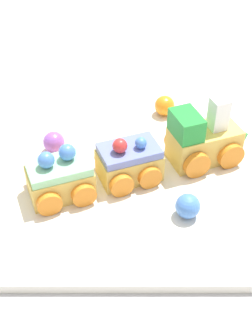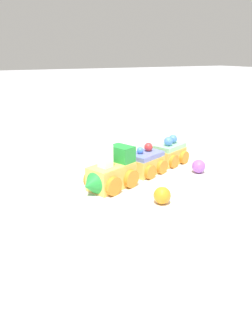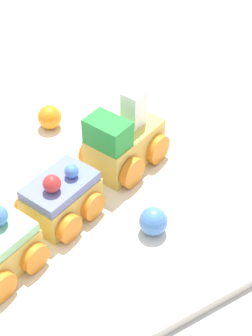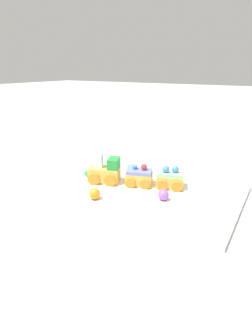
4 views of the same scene
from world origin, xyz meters
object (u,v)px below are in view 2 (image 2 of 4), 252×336
gumball_orange (162,195)px  gumball_blue (103,162)px  cake_car_mint (169,153)px  gumball_purple (199,166)px  cake_car_blueberry (145,163)px  cake_train_locomotive (110,174)px

gumball_orange → gumball_blue: bearing=-86.4°
cake_car_mint → gumball_blue: size_ratio=3.07×
gumball_blue → gumball_purple: size_ratio=1.01×
cake_car_blueberry → gumball_orange: size_ratio=3.02×
gumball_blue → gumball_purple: same height
cake_car_blueberry → cake_car_mint: 0.09m
gumball_purple → cake_car_mint: bearing=-77.9°
gumball_blue → gumball_orange: 0.21m
cake_train_locomotive → cake_car_blueberry: cake_train_locomotive is taller
gumball_blue → cake_car_mint: bearing=165.9°
cake_car_mint → gumball_blue: bearing=-34.9°
gumball_orange → cake_train_locomotive: bearing=-64.7°
cake_car_mint → gumball_blue: (0.15, -0.04, -0.01)m
cake_car_blueberry → gumball_orange: bearing=48.5°
cake_train_locomotive → cake_car_mint: size_ratio=1.35×
cake_car_mint → gumball_orange: cake_car_mint is taller
gumball_purple → cake_car_blueberry: bearing=-27.6°
cake_car_blueberry → cake_car_mint: size_ratio=1.00×
cake_car_blueberry → cake_car_mint: bearing=179.7°
cake_car_mint → gumball_orange: size_ratio=3.02×
gumball_blue → gumball_orange: size_ratio=0.98×
cake_car_blueberry → gumball_purple: size_ratio=3.09×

